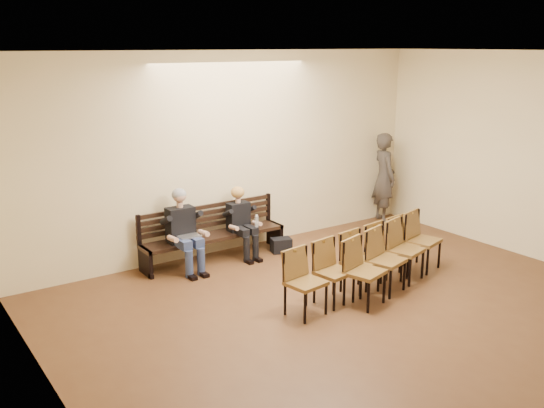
# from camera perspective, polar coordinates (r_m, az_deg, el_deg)

# --- Properties ---
(ground) EXTENTS (10.00, 10.00, 0.00)m
(ground) POSITION_cam_1_polar(r_m,az_deg,el_deg) (7.59, 16.81, -14.11)
(ground) COLOR #56361D
(ground) RESTS_ON ground
(room_walls) EXTENTS (8.02, 10.01, 3.51)m
(room_walls) POSITION_cam_1_polar(r_m,az_deg,el_deg) (7.27, 13.48, 6.06)
(room_walls) COLOR beige
(room_walls) RESTS_ON ground
(bench) EXTENTS (2.60, 0.90, 0.45)m
(bench) POSITION_cam_1_polar(r_m,az_deg,el_deg) (10.45, -5.45, -4.05)
(bench) COLOR black
(bench) RESTS_ON ground
(seated_man) EXTENTS (0.55, 0.76, 1.32)m
(seated_man) POSITION_cam_1_polar(r_m,az_deg,el_deg) (9.94, -8.34, -2.50)
(seated_man) COLOR black
(seated_man) RESTS_ON ground
(seated_woman) EXTENTS (0.47, 0.65, 1.09)m
(seated_woman) POSITION_cam_1_polar(r_m,az_deg,el_deg) (10.48, -2.90, -2.10)
(seated_woman) COLOR black
(seated_woman) RESTS_ON ground
(laptop) EXTENTS (0.38, 0.32, 0.25)m
(laptop) POSITION_cam_1_polar(r_m,az_deg,el_deg) (9.86, -7.80, -3.13)
(laptop) COLOR silver
(laptop) RESTS_ON bench
(water_bottle) EXTENTS (0.07, 0.07, 0.22)m
(water_bottle) POSITION_cam_1_polar(r_m,az_deg,el_deg) (10.37, -1.45, -2.20)
(water_bottle) COLOR silver
(water_bottle) RESTS_ON bench
(bag) EXTENTS (0.40, 0.33, 0.26)m
(bag) POSITION_cam_1_polar(r_m,az_deg,el_deg) (10.79, 0.87, -3.90)
(bag) COLOR black
(bag) RESTS_ON ground
(passerby) EXTENTS (0.72, 0.89, 2.13)m
(passerby) POSITION_cam_1_polar(r_m,az_deg,el_deg) (12.71, 10.53, 3.09)
(passerby) COLOR #3C3631
(passerby) RESTS_ON ground
(chair_row_front) EXTENTS (2.38, 1.14, 0.96)m
(chair_row_front) POSITION_cam_1_polar(r_m,az_deg,el_deg) (9.43, 11.62, -4.78)
(chair_row_front) COLOR brown
(chair_row_front) RESTS_ON ground
(chair_row_back) EXTENTS (2.86, 0.92, 0.92)m
(chair_row_back) POSITION_cam_1_polar(r_m,az_deg,el_deg) (9.10, 8.32, -5.49)
(chair_row_back) COLOR brown
(chair_row_back) RESTS_ON ground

